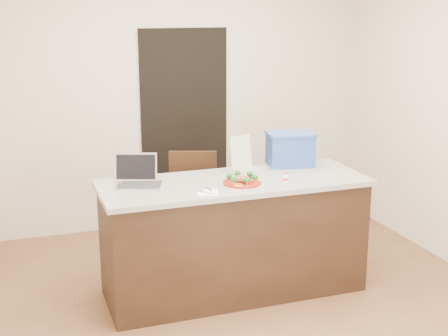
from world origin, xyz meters
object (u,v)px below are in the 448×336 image
object	(u,v)px
island	(234,236)
yogurt_bottle	(286,178)
napkin	(207,192)
blue_box	(290,149)
chair	(196,199)
plate	(242,182)
laptop	(137,177)

from	to	relation	value
island	yogurt_bottle	distance (m)	0.63
napkin	blue_box	world-z (taller)	blue_box
yogurt_bottle	napkin	bearing A→B (deg)	-174.16
island	chair	distance (m)	0.78
island	yogurt_bottle	xyz separation A→B (m)	(0.35, -0.18, 0.49)
yogurt_bottle	chair	size ratio (longest dim) A/B	0.08
blue_box	chair	world-z (taller)	blue_box
napkin	island	bearing A→B (deg)	39.83
island	plate	xyz separation A→B (m)	(0.02, -0.11, 0.47)
island	laptop	distance (m)	0.90
plate	blue_box	world-z (taller)	blue_box
blue_box	chair	distance (m)	0.98
laptop	blue_box	bearing A→B (deg)	26.51
island	blue_box	xyz separation A→B (m)	(0.60, 0.28, 0.60)
plate	chair	xyz separation A→B (m)	(-0.10, 0.87, -0.39)
island	blue_box	size ratio (longest dim) A/B	4.82
napkin	yogurt_bottle	xyz separation A→B (m)	(0.64, 0.07, 0.03)
plate	blue_box	bearing A→B (deg)	33.80
laptop	napkin	bearing A→B (deg)	-21.14
island	napkin	size ratio (longest dim) A/B	13.87
plate	chair	bearing A→B (deg)	96.28
plate	laptop	distance (m)	0.78
plate	laptop	size ratio (longest dim) A/B	0.75
chair	napkin	bearing A→B (deg)	-82.19
plate	napkin	bearing A→B (deg)	-156.47
napkin	laptop	world-z (taller)	laptop
island	plate	world-z (taller)	plate
napkin	laptop	size ratio (longest dim) A/B	0.39
plate	blue_box	distance (m)	0.70
napkin	yogurt_bottle	distance (m)	0.65
napkin	yogurt_bottle	world-z (taller)	yogurt_bottle
plate	yogurt_bottle	distance (m)	0.33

